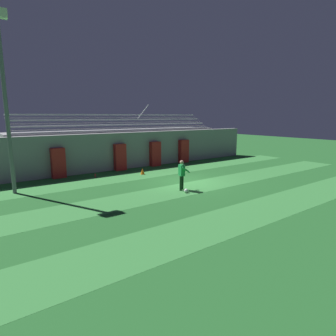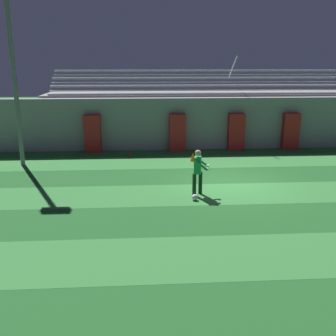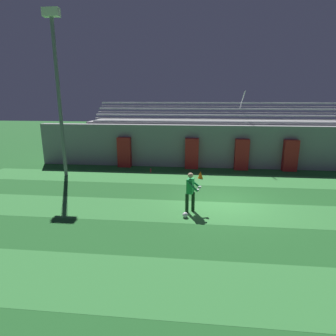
# 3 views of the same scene
# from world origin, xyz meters

# --- Properties ---
(ground_plane) EXTENTS (80.00, 80.00, 0.00)m
(ground_plane) POSITION_xyz_m (0.00, 0.00, 0.00)
(ground_plane) COLOR #236028
(turf_stripe_near) EXTENTS (28.00, 2.37, 0.01)m
(turf_stripe_near) POSITION_xyz_m (0.00, -6.00, 0.00)
(turf_stripe_near) COLOR #38843D
(turf_stripe_near) RESTS_ON ground
(turf_stripe_mid) EXTENTS (28.00, 2.37, 0.01)m
(turf_stripe_mid) POSITION_xyz_m (0.00, -1.26, 0.00)
(turf_stripe_mid) COLOR #38843D
(turf_stripe_mid) RESTS_ON ground
(turf_stripe_far) EXTENTS (28.00, 2.37, 0.01)m
(turf_stripe_far) POSITION_xyz_m (0.00, 3.49, 0.00)
(turf_stripe_far) COLOR #38843D
(turf_stripe_far) RESTS_ON ground
(back_wall) EXTENTS (24.00, 0.60, 2.80)m
(back_wall) POSITION_xyz_m (0.00, 6.50, 1.40)
(back_wall) COLOR gray
(back_wall) RESTS_ON ground
(padding_pillar_gate_left) EXTENTS (0.87, 0.44, 1.99)m
(padding_pillar_gate_left) POSITION_xyz_m (-1.60, 5.95, 1.00)
(padding_pillar_gate_left) COLOR #B21E1E
(padding_pillar_gate_left) RESTS_ON ground
(padding_pillar_gate_right) EXTENTS (0.87, 0.44, 1.99)m
(padding_pillar_gate_right) POSITION_xyz_m (1.60, 5.95, 1.00)
(padding_pillar_gate_right) COLOR #B21E1E
(padding_pillar_gate_right) RESTS_ON ground
(padding_pillar_far_left) EXTENTS (0.87, 0.44, 1.99)m
(padding_pillar_far_left) POSITION_xyz_m (-6.11, 5.95, 1.00)
(padding_pillar_far_left) COLOR #B21E1E
(padding_pillar_far_left) RESTS_ON ground
(padding_pillar_far_right) EXTENTS (0.87, 0.44, 1.99)m
(padding_pillar_far_right) POSITION_xyz_m (4.62, 5.95, 1.00)
(padding_pillar_far_right) COLOR #B21E1E
(padding_pillar_far_right) RESTS_ON ground
(bleacher_stand) EXTENTS (18.00, 3.35, 5.03)m
(bleacher_stand) POSITION_xyz_m (0.00, 8.49, 1.50)
(bleacher_stand) COLOR gray
(bleacher_stand) RESTS_ON ground
(floodlight_pole) EXTENTS (0.90, 0.36, 9.14)m
(floodlight_pole) POSITION_xyz_m (-9.10, 3.48, 5.68)
(floodlight_pole) COLOR slate
(floodlight_pole) RESTS_ON ground
(goalkeeper) EXTENTS (0.65, 0.66, 1.67)m
(goalkeeper) POSITION_xyz_m (-1.50, -1.30, 0.95)
(goalkeeper) COLOR #143319
(goalkeeper) RESTS_ON ground
(soccer_ball) EXTENTS (0.22, 0.22, 0.22)m
(soccer_ball) POSITION_xyz_m (-1.68, -1.90, 0.11)
(soccer_ball) COLOR white
(soccer_ball) RESTS_ON ground
(traffic_cone) EXTENTS (0.30, 0.30, 0.42)m
(traffic_cone) POSITION_xyz_m (-1.04, 3.65, 0.21)
(traffic_cone) COLOR orange
(traffic_cone) RESTS_ON ground
(water_bottle) EXTENTS (0.07, 0.07, 0.24)m
(water_bottle) POSITION_xyz_m (-4.12, 4.66, 0.12)
(water_bottle) COLOR red
(water_bottle) RESTS_ON ground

